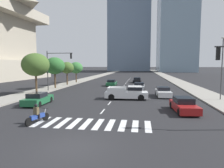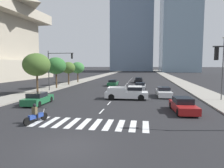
# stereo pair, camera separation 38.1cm
# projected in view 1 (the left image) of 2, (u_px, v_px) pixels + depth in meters

# --- Properties ---
(ground_plane) EXTENTS (800.00, 800.00, 0.00)m
(ground_plane) POSITION_uv_depth(u_px,v_px,m) (73.00, 147.00, 10.44)
(ground_plane) COLOR #232326
(sidewalk_east) EXTENTS (4.00, 260.00, 0.15)m
(sidewalk_east) POSITION_uv_depth(u_px,v_px,m) (189.00, 87.00, 38.12)
(sidewalk_east) COLOR gray
(sidewalk_east) RESTS_ON ground
(sidewalk_west) EXTENTS (4.00, 260.00, 0.15)m
(sidewalk_west) POSITION_uv_depth(u_px,v_px,m) (63.00, 85.00, 41.82)
(sidewalk_west) COLOR gray
(sidewalk_west) RESTS_ON ground
(crosswalk_near) EXTENTS (8.55, 2.76, 0.01)m
(crosswalk_near) POSITION_uv_depth(u_px,v_px,m) (92.00, 124.00, 14.59)
(crosswalk_near) COLOR silver
(crosswalk_near) RESTS_ON ground
(lane_divider_center) EXTENTS (0.14, 50.00, 0.01)m
(lane_divider_center) POSITION_uv_depth(u_px,v_px,m) (124.00, 85.00, 42.17)
(lane_divider_center) COLOR silver
(lane_divider_center) RESTS_ON ground
(motorcycle_lead) EXTENTS (0.96, 2.15, 1.49)m
(motorcycle_lead) POSITION_uv_depth(u_px,v_px,m) (37.00, 116.00, 14.71)
(motorcycle_lead) COLOR black
(motorcycle_lead) RESTS_ON ground
(pickup_truck) EXTENTS (5.39, 2.23, 1.67)m
(pickup_truck) POSITION_uv_depth(u_px,v_px,m) (129.00, 93.00, 25.01)
(pickup_truck) COLOR silver
(pickup_truck) RESTS_ON ground
(sedan_silver_0) EXTENTS (1.92, 4.39, 1.31)m
(sedan_silver_0) POSITION_uv_depth(u_px,v_px,m) (139.00, 87.00, 34.01)
(sedan_silver_0) COLOR #B7BABF
(sedan_silver_0) RESTS_ON ground
(sedan_green_1) EXTENTS (2.01, 4.35, 1.33)m
(sedan_green_1) POSITION_uv_depth(u_px,v_px,m) (38.00, 99.00, 21.63)
(sedan_green_1) COLOR #1E6038
(sedan_green_1) RESTS_ON ground
(sedan_black_2) EXTENTS (2.01, 4.66, 1.26)m
(sedan_black_2) POSITION_uv_depth(u_px,v_px,m) (137.00, 80.00, 48.38)
(sedan_black_2) COLOR black
(sedan_black_2) RESTS_ON ground
(sedan_white_3) EXTENTS (1.91, 4.34, 1.32)m
(sedan_white_3) POSITION_uv_depth(u_px,v_px,m) (163.00, 92.00, 27.05)
(sedan_white_3) COLOR silver
(sedan_white_3) RESTS_ON ground
(sedan_red_4) EXTENTS (2.08, 4.51, 1.34)m
(sedan_red_4) POSITION_uv_depth(u_px,v_px,m) (184.00, 105.00, 18.30)
(sedan_red_4) COLOR maroon
(sedan_red_4) RESTS_ON ground
(sedan_green_5) EXTENTS (1.82, 4.22, 1.26)m
(sedan_green_5) POSITION_uv_depth(u_px,v_px,m) (112.00, 83.00, 41.12)
(sedan_green_5) COLOR #1E6038
(sedan_green_5) RESTS_ON ground
(traffic_signal_far) EXTENTS (4.60, 0.28, 6.46)m
(traffic_signal_far) POSITION_uv_depth(u_px,v_px,m) (56.00, 64.00, 31.94)
(traffic_signal_far) COLOR #333335
(traffic_signal_far) RESTS_ON sidewalk_west
(street_lamp_east) EXTENTS (0.50, 0.24, 7.48)m
(street_lamp_east) POSITION_uv_depth(u_px,v_px,m) (222.00, 64.00, 23.66)
(street_lamp_east) COLOR #3F3F42
(street_lamp_east) RESTS_ON sidewalk_east
(street_tree_nearest) EXTENTS (4.02, 4.02, 5.93)m
(street_tree_nearest) POSITION_uv_depth(u_px,v_px,m) (36.00, 65.00, 29.33)
(street_tree_nearest) COLOR #4C3823
(street_tree_nearest) RESTS_ON sidewalk_west
(street_tree_second) EXTENTS (3.62, 3.62, 5.57)m
(street_tree_second) POSITION_uv_depth(u_px,v_px,m) (55.00, 66.00, 35.82)
(street_tree_second) COLOR #4C3823
(street_tree_second) RESTS_ON sidewalk_west
(street_tree_third) EXTENTS (2.87, 2.87, 4.81)m
(street_tree_third) POSITION_uv_depth(u_px,v_px,m) (67.00, 68.00, 41.75)
(street_tree_third) COLOR #4C3823
(street_tree_third) RESTS_ON sidewalk_west
(street_tree_fourth) EXTENTS (3.21, 3.21, 4.86)m
(street_tree_fourth) POSITION_uv_depth(u_px,v_px,m) (76.00, 68.00, 47.59)
(street_tree_fourth) COLOR #4C3823
(street_tree_fourth) RESTS_ON sidewalk_west
(office_tower_left_skyline) EXTENTS (29.52, 20.90, 92.99)m
(office_tower_left_skyline) POSITION_uv_depth(u_px,v_px,m) (130.00, 15.00, 142.33)
(office_tower_left_skyline) COLOR slate
(office_tower_left_skyline) RESTS_ON ground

